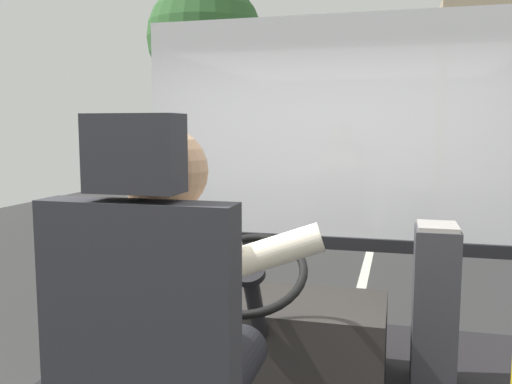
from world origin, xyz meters
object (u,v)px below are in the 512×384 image
(bus_driver, at_px, (175,318))
(fare_box, at_px, (434,306))
(parked_car_charcoal, at_px, (492,158))
(steering_console, at_px, (273,334))

(bus_driver, distance_m, fare_box, 1.56)
(bus_driver, xyz_separation_m, parked_car_charcoal, (4.21, 22.07, -0.71))
(bus_driver, bearing_deg, fare_box, 59.57)
(bus_driver, distance_m, parked_car_charcoal, 22.48)
(steering_console, height_order, fare_box, fare_box)
(steering_console, distance_m, fare_box, 0.80)
(steering_console, bearing_deg, bus_driver, -90.00)
(steering_console, bearing_deg, fare_box, 7.88)
(steering_console, height_order, parked_car_charcoal, steering_console)
(bus_driver, bearing_deg, parked_car_charcoal, 79.21)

